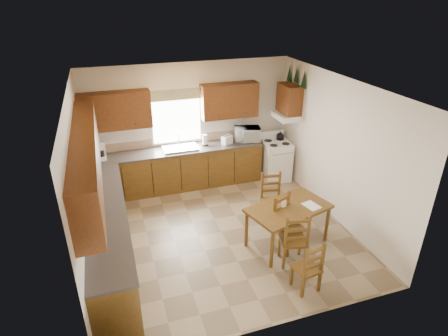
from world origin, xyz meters
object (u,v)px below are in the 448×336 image
object	(u,v)px
microwave	(247,134)
chair_near_left	(307,265)
chair_near_right	(293,237)
chair_far_left	(288,224)
dining_table	(287,225)
stove	(276,161)
chair_far_right	(272,199)

from	to	relation	value
microwave	chair_near_left	xyz separation A→B (m)	(-0.50, -3.69, -0.65)
microwave	chair_near_right	bearing A→B (deg)	-84.08
microwave	chair_far_left	bearing A→B (deg)	-83.20
dining_table	chair_near_right	distance (m)	0.51
microwave	stove	bearing A→B (deg)	-10.60
chair_far_left	chair_near_left	bearing A→B (deg)	-124.81
chair_far_right	stove	bearing A→B (deg)	72.72
chair_near_left	chair_near_right	distance (m)	0.61
stove	chair_near_right	xyz separation A→B (m)	(-1.03, -2.82, 0.04)
chair_near_right	chair_far_left	xyz separation A→B (m)	(0.09, 0.36, -0.00)
stove	chair_far_right	bearing A→B (deg)	-113.60
chair_far_left	chair_far_right	bearing A→B (deg)	58.79
chair_near_right	chair_far_right	size ratio (longest dim) A/B	1.03
microwave	chair_near_left	bearing A→B (deg)	-84.24
stove	microwave	distance (m)	0.93
dining_table	chair_far_right	distance (m)	0.76
dining_table	chair_near_left	distance (m)	1.10
microwave	chair_near_right	world-z (taller)	microwave
stove	microwave	bearing A→B (deg)	159.85
chair_far_left	chair_near_right	bearing A→B (deg)	-128.27
stove	chair_far_left	xyz separation A→B (m)	(-0.94, -2.46, 0.04)
chair_far_right	microwave	bearing A→B (deg)	93.76
chair_near_left	chair_far_left	xyz separation A→B (m)	(0.18, 0.96, 0.06)
chair_near_right	chair_far_right	distance (m)	1.24
stove	microwave	xyz separation A→B (m)	(-0.62, 0.28, 0.63)
chair_near_left	dining_table	bearing A→B (deg)	-109.09
chair_near_right	chair_far_left	bearing A→B (deg)	-90.73
dining_table	stove	bearing A→B (deg)	53.60
chair_near_left	chair_near_right	world-z (taller)	chair_near_right
microwave	chair_far_right	world-z (taller)	microwave
chair_near_left	chair_far_left	bearing A→B (deg)	-107.58
chair_near_right	chair_near_left	bearing A→B (deg)	94.83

